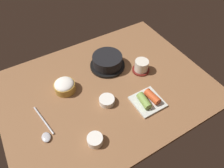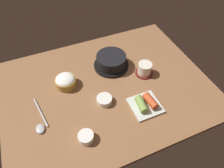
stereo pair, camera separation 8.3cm
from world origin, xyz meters
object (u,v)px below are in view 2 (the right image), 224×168
(stone_pot, at_px, (111,61))
(spoon, at_px, (40,123))
(rice_bowl, at_px, (66,81))
(side_bowl_near, at_px, (86,137))
(kimchi_plate, at_px, (146,104))
(tea_cup_with_saucer, at_px, (145,69))
(banchan_cup_center, at_px, (104,100))

(stone_pot, relative_size, spoon, 0.96)
(rice_bowl, xyz_separation_m, side_bowl_near, (0.00, -0.31, -0.01))
(kimchi_plate, xyz_separation_m, spoon, (-0.45, 0.09, -0.01))
(spoon, bearing_deg, stone_pot, 26.65)
(kimchi_plate, bearing_deg, tea_cup_with_saucer, 62.94)
(tea_cup_with_saucer, relative_size, kimchi_plate, 0.69)
(stone_pot, xyz_separation_m, side_bowl_near, (-0.25, -0.35, -0.02))
(kimchi_plate, bearing_deg, spoon, 168.34)
(banchan_cup_center, xyz_separation_m, kimchi_plate, (0.16, -0.09, 0.00))
(stone_pot, relative_size, kimchi_plate, 1.41)
(kimchi_plate, bearing_deg, side_bowl_near, -170.51)
(banchan_cup_center, distance_m, spoon, 0.29)
(tea_cup_with_saucer, bearing_deg, kimchi_plate, -117.06)
(stone_pot, relative_size, rice_bowl, 1.84)
(banchan_cup_center, bearing_deg, stone_pot, 59.77)
(rice_bowl, height_order, spoon, rice_bowl)
(tea_cup_with_saucer, distance_m, banchan_cup_center, 0.27)
(kimchi_plate, xyz_separation_m, side_bowl_near, (-0.30, -0.05, 0.00))
(tea_cup_with_saucer, bearing_deg, rice_bowl, 168.70)
(stone_pot, bearing_deg, rice_bowl, -171.37)
(rice_bowl, distance_m, kimchi_plate, 0.40)
(banchan_cup_center, xyz_separation_m, spoon, (-0.29, -0.00, -0.01))
(kimchi_plate, bearing_deg, banchan_cup_center, 149.93)
(stone_pot, bearing_deg, spoon, -153.35)
(tea_cup_with_saucer, xyz_separation_m, spoon, (-0.55, -0.09, -0.03))
(tea_cup_with_saucer, distance_m, spoon, 0.56)
(tea_cup_with_saucer, xyz_separation_m, side_bowl_near, (-0.39, -0.23, -0.01))
(side_bowl_near, height_order, spoon, side_bowl_near)
(stone_pot, bearing_deg, banchan_cup_center, -120.23)
(tea_cup_with_saucer, relative_size, spoon, 0.47)
(rice_bowl, bearing_deg, tea_cup_with_saucer, -11.30)
(kimchi_plate, relative_size, side_bowl_near, 2.07)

